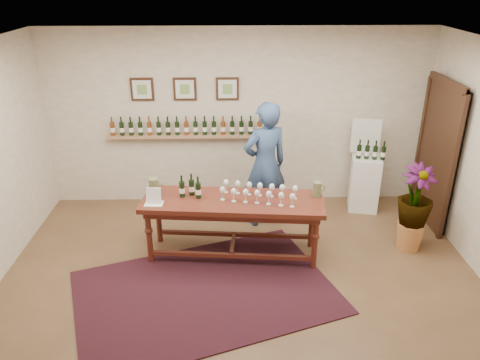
{
  "coord_description": "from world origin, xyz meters",
  "views": [
    {
      "loc": [
        -0.13,
        -4.61,
        3.53
      ],
      "look_at": [
        0.0,
        0.8,
        1.1
      ],
      "focal_mm": 35.0,
      "sensor_mm": 36.0,
      "label": 1
    }
  ],
  "objects_px": {
    "potted_plant": "(414,208)",
    "tasting_table": "(233,208)",
    "person": "(265,165)",
    "display_pedestal": "(364,183)"
  },
  "relations": [
    {
      "from": "potted_plant",
      "to": "tasting_table",
      "type": "bearing_deg",
      "value": -177.89
    },
    {
      "from": "tasting_table",
      "to": "person",
      "type": "distance_m",
      "value": 1.03
    },
    {
      "from": "display_pedestal",
      "to": "person",
      "type": "distance_m",
      "value": 1.76
    },
    {
      "from": "tasting_table",
      "to": "person",
      "type": "bearing_deg",
      "value": 66.48
    },
    {
      "from": "display_pedestal",
      "to": "tasting_table",
      "type": "bearing_deg",
      "value": -148.23
    },
    {
      "from": "display_pedestal",
      "to": "potted_plant",
      "type": "height_order",
      "value": "potted_plant"
    },
    {
      "from": "potted_plant",
      "to": "person",
      "type": "bearing_deg",
      "value": 157.91
    },
    {
      "from": "person",
      "to": "display_pedestal",
      "type": "bearing_deg",
      "value": 172.23
    },
    {
      "from": "display_pedestal",
      "to": "potted_plant",
      "type": "xyz_separation_m",
      "value": [
        0.32,
        -1.22,
        0.18
      ]
    },
    {
      "from": "potted_plant",
      "to": "display_pedestal",
      "type": "bearing_deg",
      "value": 104.78
    }
  ]
}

